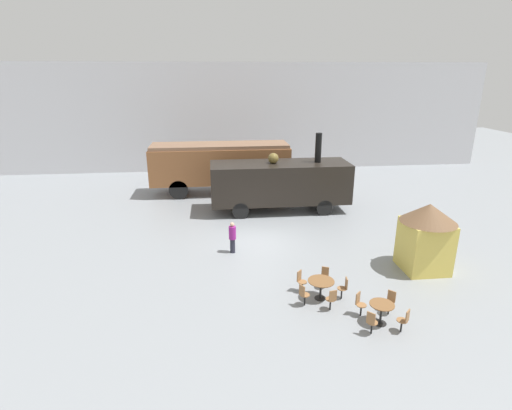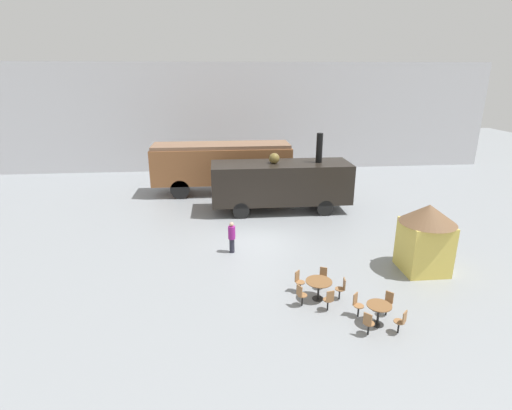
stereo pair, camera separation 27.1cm
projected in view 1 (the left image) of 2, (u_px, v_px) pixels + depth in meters
name	position (u px, v px, depth m)	size (l,w,h in m)	color
ground_plane	(257.00, 241.00, 20.38)	(80.00, 80.00, 0.00)	gray
backdrop_wall	(236.00, 118.00, 33.95)	(44.00, 0.15, 9.00)	silver
passenger_coach_wooden	(220.00, 163.00, 27.86)	(9.57, 2.68, 3.51)	brown
steam_locomotive	(280.00, 182.00, 24.38)	(8.39, 2.75, 4.76)	black
cafe_table_near	(321.00, 284.00, 15.00)	(1.00, 1.00, 0.76)	black
cafe_table_mid	(382.00, 308.00, 13.49)	(0.84, 0.84, 0.77)	black
cafe_chair_0	(344.00, 287.00, 15.02)	(0.37, 0.36, 0.87)	black
cafe_chair_1	(325.00, 276.00, 15.82)	(0.38, 0.40, 0.87)	black
cafe_chair_2	(301.00, 280.00, 15.53)	(0.40, 0.40, 0.87)	black
cafe_chair_3	(303.00, 294.00, 14.56)	(0.40, 0.39, 0.87)	black
cafe_chair_4	(332.00, 298.00, 14.25)	(0.36, 0.38, 0.87)	black
cafe_chair_5	(390.00, 301.00, 14.10)	(0.40, 0.40, 0.87)	black
cafe_chair_6	(360.00, 303.00, 14.00)	(0.40, 0.40, 0.87)	black
cafe_chair_7	(371.00, 321.00, 12.94)	(0.40, 0.40, 0.87)	black
cafe_chair_8	(405.00, 319.00, 13.04)	(0.40, 0.40, 0.87)	black
visitor_person	(232.00, 236.00, 18.82)	(0.34, 0.34, 1.53)	#262633
ticket_kiosk	(426.00, 234.00, 16.94)	(2.34, 2.34, 3.00)	#DBC151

